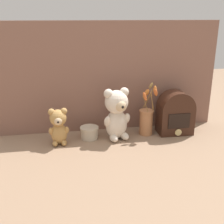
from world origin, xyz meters
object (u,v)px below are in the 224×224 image
(teddy_bear_large, at_px, (117,113))
(teddy_bear_medium, at_px, (59,126))
(decorative_tin_tall, at_px, (89,132))
(flower_vase, at_px, (147,119))
(vintage_radio, at_px, (175,113))

(teddy_bear_large, height_order, teddy_bear_medium, teddy_bear_large)
(teddy_bear_medium, bearing_deg, decorative_tin_tall, 15.64)
(teddy_bear_medium, xyz_separation_m, decorative_tin_tall, (0.18, 0.05, -0.08))
(flower_vase, relative_size, decorative_tin_tall, 2.91)
(flower_vase, relative_size, vintage_radio, 1.19)
(teddy_bear_medium, bearing_deg, teddy_bear_large, 3.00)
(vintage_radio, height_order, decorative_tin_tall, vintage_radio)
(teddy_bear_large, distance_m, flower_vase, 0.20)
(teddy_bear_large, bearing_deg, teddy_bear_medium, -177.00)
(flower_vase, xyz_separation_m, decorative_tin_tall, (-0.35, -0.00, -0.06))
(teddy_bear_medium, xyz_separation_m, vintage_radio, (0.71, 0.04, 0.02))
(teddy_bear_large, relative_size, flower_vase, 0.96)
(flower_vase, height_order, vintage_radio, flower_vase)
(teddy_bear_large, distance_m, teddy_bear_medium, 0.34)
(flower_vase, bearing_deg, teddy_bear_large, -170.15)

